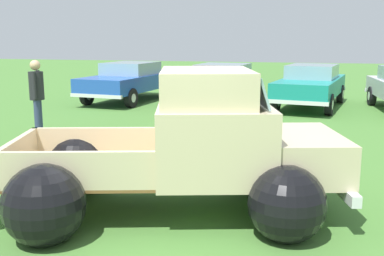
{
  "coord_description": "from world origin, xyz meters",
  "views": [
    {
      "loc": [
        1.83,
        -5.67,
        2.32
      ],
      "look_at": [
        0.0,
        1.48,
        0.87
      ],
      "focal_mm": 43.03,
      "sensor_mm": 36.0,
      "label": 1
    }
  ],
  "objects_px": {
    "show_car_0": "(129,80)",
    "lane_cone_0": "(337,160)",
    "lane_cone_1": "(187,152)",
    "vintage_pickup_truck": "(194,157)",
    "spectator_0": "(37,93)",
    "show_car_1": "(222,83)",
    "show_car_2": "(311,84)"
  },
  "relations": [
    {
      "from": "spectator_0",
      "to": "lane_cone_0",
      "type": "distance_m",
      "value": 7.01
    },
    {
      "from": "show_car_1",
      "to": "vintage_pickup_truck",
      "type": "bearing_deg",
      "value": 13.81
    },
    {
      "from": "show_car_2",
      "to": "lane_cone_0",
      "type": "xyz_separation_m",
      "value": [
        0.46,
        -8.28,
        -0.47
      ]
    },
    {
      "from": "vintage_pickup_truck",
      "to": "lane_cone_1",
      "type": "relative_size",
      "value": 7.88
    },
    {
      "from": "show_car_0",
      "to": "lane_cone_1",
      "type": "relative_size",
      "value": 7.61
    },
    {
      "from": "vintage_pickup_truck",
      "to": "spectator_0",
      "type": "bearing_deg",
      "value": 125.89
    },
    {
      "from": "lane_cone_0",
      "to": "lane_cone_1",
      "type": "xyz_separation_m",
      "value": [
        -2.58,
        -0.07,
        0.0
      ]
    },
    {
      "from": "spectator_0",
      "to": "show_car_0",
      "type": "bearing_deg",
      "value": -107.73
    },
    {
      "from": "show_car_0",
      "to": "show_car_1",
      "type": "xyz_separation_m",
      "value": [
        3.55,
        -0.22,
        -0.0
      ]
    },
    {
      "from": "show_car_2",
      "to": "lane_cone_0",
      "type": "height_order",
      "value": "show_car_2"
    },
    {
      "from": "vintage_pickup_truck",
      "to": "lane_cone_0",
      "type": "bearing_deg",
      "value": 30.58
    },
    {
      "from": "lane_cone_1",
      "to": "vintage_pickup_truck",
      "type": "bearing_deg",
      "value": -72.72
    },
    {
      "from": "show_car_1",
      "to": "lane_cone_1",
      "type": "relative_size",
      "value": 7.14
    },
    {
      "from": "lane_cone_0",
      "to": "lane_cone_1",
      "type": "distance_m",
      "value": 2.58
    },
    {
      "from": "lane_cone_1",
      "to": "spectator_0",
      "type": "bearing_deg",
      "value": 156.42
    },
    {
      "from": "vintage_pickup_truck",
      "to": "spectator_0",
      "type": "xyz_separation_m",
      "value": [
        -4.79,
        3.8,
        0.29
      ]
    },
    {
      "from": "vintage_pickup_truck",
      "to": "lane_cone_0",
      "type": "xyz_separation_m",
      "value": [
        1.97,
        2.05,
        -0.45
      ]
    },
    {
      "from": "show_car_0",
      "to": "lane_cone_1",
      "type": "xyz_separation_m",
      "value": [
        4.45,
        -8.3,
        -0.48
      ]
    },
    {
      "from": "lane_cone_0",
      "to": "lane_cone_1",
      "type": "relative_size",
      "value": 1.0
    },
    {
      "from": "lane_cone_1",
      "to": "show_car_2",
      "type": "bearing_deg",
      "value": 75.76
    },
    {
      "from": "show_car_0",
      "to": "spectator_0",
      "type": "bearing_deg",
      "value": 9.11
    },
    {
      "from": "show_car_0",
      "to": "lane_cone_0",
      "type": "distance_m",
      "value": 10.83
    },
    {
      "from": "show_car_2",
      "to": "show_car_1",
      "type": "bearing_deg",
      "value": -75.36
    },
    {
      "from": "lane_cone_0",
      "to": "spectator_0",
      "type": "bearing_deg",
      "value": 165.48
    },
    {
      "from": "spectator_0",
      "to": "show_car_1",
      "type": "bearing_deg",
      "value": -137.82
    },
    {
      "from": "show_car_0",
      "to": "lane_cone_0",
      "type": "relative_size",
      "value": 7.61
    },
    {
      "from": "show_car_1",
      "to": "spectator_0",
      "type": "distance_m",
      "value": 7.06
    },
    {
      "from": "vintage_pickup_truck",
      "to": "show_car_1",
      "type": "height_order",
      "value": "vintage_pickup_truck"
    },
    {
      "from": "vintage_pickup_truck",
      "to": "spectator_0",
      "type": "height_order",
      "value": "vintage_pickup_truck"
    },
    {
      "from": "spectator_0",
      "to": "lane_cone_0",
      "type": "xyz_separation_m",
      "value": [
        6.75,
        -1.75,
        -0.73
      ]
    },
    {
      "from": "show_car_0",
      "to": "vintage_pickup_truck",
      "type": "bearing_deg",
      "value": 32.86
    },
    {
      "from": "show_car_1",
      "to": "show_car_2",
      "type": "distance_m",
      "value": 3.04
    }
  ]
}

